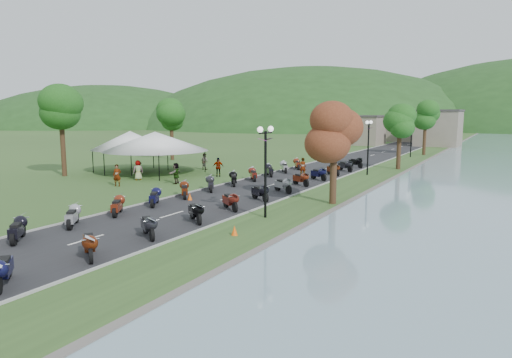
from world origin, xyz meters
The scene contains 12 objects.
road centered at (0.00, 40.00, 0.01)m, with size 7.00×120.00×0.02m, color #272729.
hills_backdrop centered at (0.00, 200.00, 0.00)m, with size 360.00×120.00×76.00m, color #285621, non-canonical shape.
far_building centered at (-2.00, 85.00, 2.50)m, with size 18.00×16.00×5.00m, color gray.
moto_row_left centered at (-2.59, 15.97, 0.55)m, with size 2.60×48.17×1.10m, color #331411, non-canonical shape.
moto_row_right centered at (2.21, 24.03, 0.55)m, with size 2.60×40.87×1.10m, color #331411, non-canonical shape.
vendor_tent_main centered at (-12.85, 29.08, 2.00)m, with size 6.65×6.65×4.00m, color white, non-canonical shape.
vendor_tent_side centered at (-16.12, 29.13, 2.00)m, with size 5.06×5.06×4.00m, color white, non-canonical shape.
tree_park_left centered at (-19.13, 23.71, 5.13)m, with size 3.69×3.69×10.26m, color #26681D, non-canonical shape.
tree_lakeside centered at (6.90, 23.56, 3.78)m, with size 2.72×2.72×7.57m, color #26681D, non-canonical shape.
pedestrian_a centered at (-10.39, 21.82, 0.00)m, with size 0.64×0.47×1.75m, color slate.
pedestrian_b centered at (-10.68, 33.90, 0.00)m, with size 0.82×0.45×1.68m, color slate.
pedestrian_c centered at (-11.81, 25.68, 0.00)m, with size 1.02×0.42×1.58m, color slate.
Camera 1 is at (16.76, -3.78, 5.79)m, focal length 32.00 mm.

